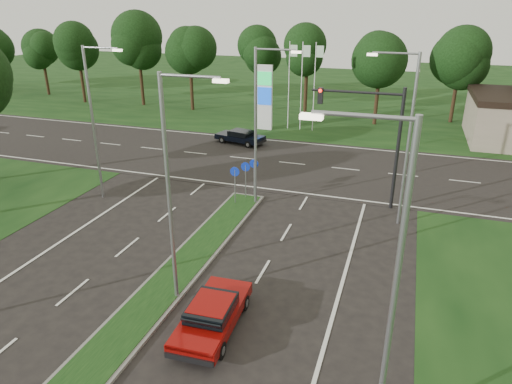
% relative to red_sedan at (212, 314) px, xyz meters
% --- Properties ---
extents(verge_far, '(160.00, 50.00, 0.02)m').
position_rel_red_sedan_xyz_m(verge_far, '(-2.92, 50.23, -0.63)').
color(verge_far, black).
rests_on(verge_far, ground).
extents(cross_road, '(160.00, 12.00, 0.02)m').
position_rel_red_sedan_xyz_m(cross_road, '(-2.92, 19.23, -0.63)').
color(cross_road, black).
rests_on(cross_road, ground).
extents(median_kerb, '(2.00, 26.00, 0.12)m').
position_rel_red_sedan_xyz_m(median_kerb, '(-2.92, -0.77, -0.57)').
color(median_kerb, slate).
rests_on(median_kerb, ground).
extents(streetlight_median_near, '(2.53, 0.22, 9.00)m').
position_rel_red_sedan_xyz_m(streetlight_median_near, '(-1.92, 1.23, 4.44)').
color(streetlight_median_near, gray).
rests_on(streetlight_median_near, ground).
extents(streetlight_median_far, '(2.53, 0.22, 9.00)m').
position_rel_red_sedan_xyz_m(streetlight_median_far, '(-1.92, 11.23, 4.44)').
color(streetlight_median_far, gray).
rests_on(streetlight_median_far, ground).
extents(streetlight_left_far, '(2.53, 0.22, 9.00)m').
position_rel_red_sedan_xyz_m(streetlight_left_far, '(-11.22, 9.23, 4.44)').
color(streetlight_left_far, gray).
rests_on(streetlight_left_far, ground).
extents(streetlight_right_far, '(2.53, 0.22, 9.00)m').
position_rel_red_sedan_xyz_m(streetlight_right_far, '(5.88, 11.23, 4.44)').
color(streetlight_right_far, gray).
rests_on(streetlight_right_far, ground).
extents(streetlight_right_near, '(2.53, 0.22, 9.00)m').
position_rel_red_sedan_xyz_m(streetlight_right_near, '(5.88, -2.77, 4.44)').
color(streetlight_right_near, gray).
rests_on(streetlight_right_near, ground).
extents(traffic_signal, '(5.10, 0.42, 7.00)m').
position_rel_red_sedan_xyz_m(traffic_signal, '(4.27, 13.23, 4.02)').
color(traffic_signal, black).
rests_on(traffic_signal, ground).
extents(median_signs, '(1.16, 1.76, 2.38)m').
position_rel_red_sedan_xyz_m(median_signs, '(-2.92, 11.63, 1.08)').
color(median_signs, gray).
rests_on(median_signs, ground).
extents(gas_pylon, '(5.80, 1.26, 8.00)m').
position_rel_red_sedan_xyz_m(gas_pylon, '(-6.71, 28.28, 2.56)').
color(gas_pylon, silver).
rests_on(gas_pylon, ground).
extents(treeline_far, '(6.00, 6.00, 9.90)m').
position_rel_red_sedan_xyz_m(treeline_far, '(-2.82, 35.16, 6.20)').
color(treeline_far, black).
rests_on(treeline_far, ground).
extents(red_sedan, '(1.96, 4.37, 1.18)m').
position_rel_red_sedan_xyz_m(red_sedan, '(0.00, 0.00, 0.00)').
color(red_sedan, maroon).
rests_on(red_sedan, ground).
extents(navy_sedan, '(4.45, 2.62, 1.15)m').
position_rel_red_sedan_xyz_m(navy_sedan, '(-7.47, 23.00, -0.02)').
color(navy_sedan, black).
rests_on(navy_sedan, ground).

